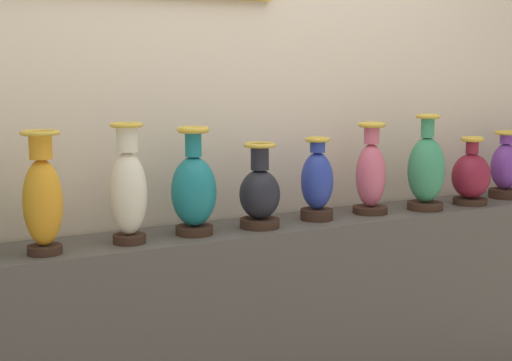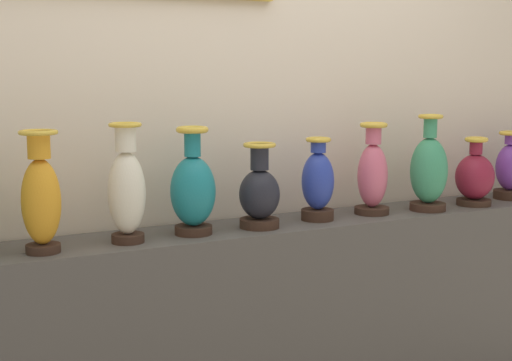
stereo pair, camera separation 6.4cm
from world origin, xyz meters
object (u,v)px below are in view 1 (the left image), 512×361
Objects in this scene: vase_ivory at (128,190)px; vase_onyx at (260,193)px; vase_teal at (194,190)px; vase_rose at (371,174)px; vase_burgundy at (471,176)px; vase_amber at (43,198)px; vase_cobalt at (317,183)px; vase_violet at (505,168)px; vase_jade at (426,171)px.

vase_onyx is at bearing 0.80° from vase_ivory.
vase_ivory is 0.26m from vase_teal.
vase_rose is 1.26× the size of vase_burgundy.
vase_ivory is 1.10m from vase_rose.
vase_amber is 1.02× the size of vase_teal.
vase_amber is 1.32× the size of vase_burgundy.
vase_onyx is 0.28m from vase_cobalt.
vase_rose is at bearing 175.02° from vase_burgundy.
vase_burgundy is at bearing -0.42° from vase_ivory.
vase_rose is at bearing -179.81° from vase_violet.
vase_violet is (0.82, 0.00, -0.03)m from vase_rose.
vase_ivory is 1.25× the size of vase_cobalt.
vase_teal is at bearing -178.80° from vase_cobalt.
vase_amber is 0.56m from vase_teal.
vase_violet is (0.28, 0.05, 0.01)m from vase_burgundy.
vase_amber reaches higher than vase_rose.
vase_rose reaches higher than vase_burgundy.
vase_ivory reaches higher than vase_jade.
vase_ivory is 1.01× the size of vase_jade.
vase_teal reaches higher than vase_burgundy.
vase_burgundy is at bearing -169.75° from vase_violet.
vase_jade is at bearing -1.40° from vase_onyx.
vase_amber reaches higher than vase_burgundy.
vase_ivory reaches higher than vase_amber.
vase_rose is at bearing 1.84° from vase_ivory.
vase_violet is (1.92, 0.04, -0.05)m from vase_ivory.
vase_cobalt is 0.81× the size of vase_jade.
vase_violet is at bearing 0.19° from vase_rose.
vase_onyx is 1.11m from vase_burgundy.
vase_amber is 1.12m from vase_cobalt.
vase_amber is at bearing -177.24° from vase_ivory.
vase_ivory is at bearing -179.20° from vase_onyx.
vase_rose reaches higher than vase_cobalt.
vase_burgundy is 0.28m from vase_violet.
vase_rose reaches higher than vase_violet.
vase_onyx is (0.54, 0.01, -0.06)m from vase_ivory.
vase_onyx is at bearing 178.60° from vase_jade.
vase_amber is at bearing -179.94° from vase_jade.
vase_rose is 0.82m from vase_violet.
vase_teal is 1.24× the size of vase_violet.
vase_cobalt is at bearing 4.52° from vase_onyx.
vase_teal is 0.56m from vase_cobalt.
vase_burgundy is at bearing -2.91° from vase_cobalt.
vase_cobalt is (1.12, 0.04, -0.04)m from vase_amber.
vase_jade reaches higher than vase_burgundy.
vase_ivory is at bearing -177.91° from vase_cobalt.
vase_cobalt reaches higher than vase_onyx.
vase_jade reaches higher than vase_rose.
vase_rose is (1.40, 0.05, -0.02)m from vase_amber.
vase_onyx reaches higher than vase_burgundy.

